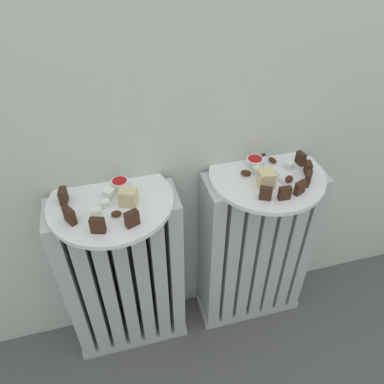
# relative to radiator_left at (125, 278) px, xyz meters

# --- Properties ---
(radiator_left) EXTENTS (0.35, 0.13, 0.58)m
(radiator_left) POSITION_rel_radiator_left_xyz_m (0.00, 0.00, 0.00)
(radiator_left) COLOR #B2B2B7
(radiator_left) RESTS_ON ground_plane
(radiator_right) EXTENTS (0.35, 0.13, 0.58)m
(radiator_right) POSITION_rel_radiator_left_xyz_m (0.41, 0.00, 0.00)
(radiator_right) COLOR #B2B2B7
(radiator_right) RESTS_ON ground_plane
(plate_left) EXTENTS (0.31, 0.31, 0.01)m
(plate_left) POSITION_rel_radiator_left_xyz_m (-0.00, 0.00, 0.30)
(plate_left) COLOR white
(plate_left) RESTS_ON radiator_left
(plate_right) EXTENTS (0.31, 0.31, 0.01)m
(plate_right) POSITION_rel_radiator_left_xyz_m (0.41, 0.00, 0.30)
(plate_right) COLOR white
(plate_right) RESTS_ON radiator_right
(dark_cake_slice_left_0) EXTENTS (0.02, 0.03, 0.04)m
(dark_cake_slice_left_0) POSITION_rel_radiator_left_xyz_m (-0.11, 0.02, 0.33)
(dark_cake_slice_left_0) COLOR #382114
(dark_cake_slice_left_0) RESTS_ON plate_left
(dark_cake_slice_left_1) EXTENTS (0.03, 0.04, 0.04)m
(dark_cake_slice_left_1) POSITION_rel_radiator_left_xyz_m (-0.09, -0.06, 0.33)
(dark_cake_slice_left_1) COLOR #382114
(dark_cake_slice_left_1) RESTS_ON plate_left
(dark_cake_slice_left_2) EXTENTS (0.04, 0.02, 0.04)m
(dark_cake_slice_left_2) POSITION_rel_radiator_left_xyz_m (-0.04, -0.10, 0.33)
(dark_cake_slice_left_2) COLOR #382114
(dark_cake_slice_left_2) RESTS_ON plate_left
(dark_cake_slice_left_3) EXTENTS (0.04, 0.03, 0.04)m
(dark_cake_slice_left_3) POSITION_rel_radiator_left_xyz_m (0.04, -0.10, 0.33)
(dark_cake_slice_left_3) COLOR #382114
(dark_cake_slice_left_3) RESTS_ON plate_left
(marble_cake_slice_left_0) EXTENTS (0.05, 0.04, 0.04)m
(marble_cake_slice_left_0) POSITION_rel_radiator_left_xyz_m (0.04, -0.03, 0.33)
(marble_cake_slice_left_0) COLOR beige
(marble_cake_slice_left_0) RESTS_ON plate_left
(turkish_delight_left_0) EXTENTS (0.02, 0.02, 0.02)m
(turkish_delight_left_0) POSITION_rel_radiator_left_xyz_m (-0.03, -0.05, 0.32)
(turkish_delight_left_0) COLOR white
(turkish_delight_left_0) RESTS_ON plate_left
(turkish_delight_left_1) EXTENTS (0.02, 0.02, 0.02)m
(turkish_delight_left_1) POSITION_rel_radiator_left_xyz_m (-0.01, -0.02, 0.32)
(turkish_delight_left_1) COLOR white
(turkish_delight_left_1) RESTS_ON plate_left
(turkish_delight_left_2) EXTENTS (0.03, 0.03, 0.02)m
(turkish_delight_left_2) POSITION_rel_radiator_left_xyz_m (0.06, 0.00, 0.32)
(turkish_delight_left_2) COLOR white
(turkish_delight_left_2) RESTS_ON plate_left
(turkish_delight_left_3) EXTENTS (0.03, 0.03, 0.02)m
(turkish_delight_left_3) POSITION_rel_radiator_left_xyz_m (-0.00, 0.01, 0.32)
(turkish_delight_left_3) COLOR white
(turkish_delight_left_3) RESTS_ON plate_left
(medjool_date_left_0) EXTENTS (0.03, 0.02, 0.01)m
(medjool_date_left_0) POSITION_rel_radiator_left_xyz_m (0.01, -0.06, 0.32)
(medjool_date_left_0) COLOR #3D1E0F
(medjool_date_left_0) RESTS_ON plate_left
(medjool_date_left_1) EXTENTS (0.03, 0.03, 0.02)m
(medjool_date_left_1) POSITION_rel_radiator_left_xyz_m (0.02, 0.09, 0.32)
(medjool_date_left_1) COLOR #3D1E0F
(medjool_date_left_1) RESTS_ON plate_left
(jam_bowl_left) EXTENTS (0.04, 0.04, 0.02)m
(jam_bowl_left) POSITION_rel_radiator_left_xyz_m (0.03, 0.04, 0.32)
(jam_bowl_left) COLOR white
(jam_bowl_left) RESTS_ON plate_left
(dark_cake_slice_right_0) EXTENTS (0.03, 0.03, 0.04)m
(dark_cake_slice_right_0) POSITION_rel_radiator_left_xyz_m (0.37, -0.10, 0.33)
(dark_cake_slice_right_0) COLOR #382114
(dark_cake_slice_right_0) RESTS_ON plate_right
(dark_cake_slice_right_1) EXTENTS (0.03, 0.01, 0.04)m
(dark_cake_slice_right_1) POSITION_rel_radiator_left_xyz_m (0.41, -0.11, 0.33)
(dark_cake_slice_right_1) COLOR #382114
(dark_cake_slice_right_1) RESTS_ON plate_right
(dark_cake_slice_right_2) EXTENTS (0.03, 0.02, 0.04)m
(dark_cake_slice_right_2) POSITION_rel_radiator_left_xyz_m (0.46, -0.10, 0.33)
(dark_cake_slice_right_2) COLOR #382114
(dark_cake_slice_right_2) RESTS_ON plate_right
(dark_cake_slice_right_3) EXTENTS (0.03, 0.03, 0.04)m
(dark_cake_slice_right_3) POSITION_rel_radiator_left_xyz_m (0.49, -0.07, 0.33)
(dark_cake_slice_right_3) COLOR #382114
(dark_cake_slice_right_3) RESTS_ON plate_right
(dark_cake_slice_right_4) EXTENTS (0.02, 0.03, 0.04)m
(dark_cake_slice_right_4) POSITION_rel_radiator_left_xyz_m (0.51, -0.03, 0.33)
(dark_cake_slice_right_4) COLOR #382114
(dark_cake_slice_right_4) RESTS_ON plate_right
(dark_cake_slice_right_5) EXTENTS (0.02, 0.03, 0.04)m
(dark_cake_slice_right_5) POSITION_rel_radiator_left_xyz_m (0.52, 0.02, 0.33)
(dark_cake_slice_right_5) COLOR #382114
(dark_cake_slice_right_5) RESTS_ON plate_right
(marble_cake_slice_right_0) EXTENTS (0.05, 0.04, 0.05)m
(marble_cake_slice_right_0) POSITION_rel_radiator_left_xyz_m (0.39, -0.05, 0.33)
(marble_cake_slice_right_0) COLOR beige
(marble_cake_slice_right_0) RESTS_ON plate_right
(turkish_delight_right_0) EXTENTS (0.03, 0.03, 0.02)m
(turkish_delight_right_0) POSITION_rel_radiator_left_xyz_m (0.48, 0.01, 0.32)
(turkish_delight_right_0) COLOR white
(turkish_delight_right_0) RESTS_ON plate_right
(turkish_delight_right_1) EXTENTS (0.03, 0.03, 0.02)m
(turkish_delight_right_1) POSITION_rel_radiator_left_xyz_m (0.39, 0.01, 0.32)
(turkish_delight_right_1) COLOR white
(turkish_delight_right_1) RESTS_ON plate_right
(medjool_date_right_0) EXTENTS (0.02, 0.03, 0.01)m
(medjool_date_right_0) POSITION_rel_radiator_left_xyz_m (0.45, 0.04, 0.32)
(medjool_date_right_0) COLOR #3D1E0F
(medjool_date_right_0) RESTS_ON plate_right
(medjool_date_right_1) EXTENTS (0.03, 0.03, 0.02)m
(medjool_date_right_1) POSITION_rel_radiator_left_xyz_m (0.43, 0.08, 0.32)
(medjool_date_right_1) COLOR #3D1E0F
(medjool_date_right_1) RESTS_ON plate_right
(medjool_date_right_2) EXTENTS (0.03, 0.03, 0.01)m
(medjool_date_right_2) POSITION_rel_radiator_left_xyz_m (0.45, -0.05, 0.32)
(medjool_date_right_2) COLOR #3D1E0F
(medjool_date_right_2) RESTS_ON plate_right
(medjool_date_right_3) EXTENTS (0.03, 0.03, 0.02)m
(medjool_date_right_3) POSITION_rel_radiator_left_xyz_m (0.35, 0.01, 0.32)
(medjool_date_right_3) COLOR #3D1E0F
(medjool_date_right_3) RESTS_ON plate_right
(jam_bowl_right) EXTENTS (0.05, 0.05, 0.02)m
(jam_bowl_right) POSITION_rel_radiator_left_xyz_m (0.39, 0.04, 0.32)
(jam_bowl_right) COLOR white
(jam_bowl_right) RESTS_ON plate_right
(fork) EXTENTS (0.02, 0.09, 0.00)m
(fork) POSITION_rel_radiator_left_xyz_m (0.43, -0.04, 0.31)
(fork) COLOR #B7B7BC
(fork) RESTS_ON plate_right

